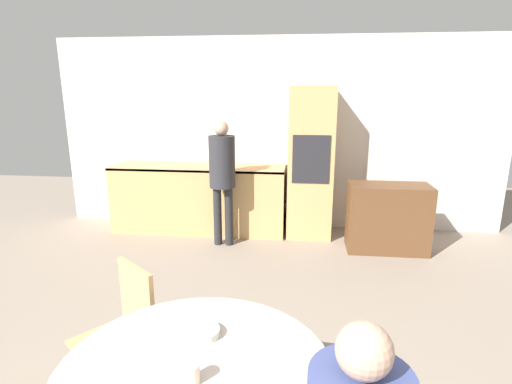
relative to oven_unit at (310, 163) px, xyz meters
The scene contains 8 objects.
wall_back 0.65m from the oven_unit, 143.52° to the left, with size 6.13×0.05×2.60m.
kitchen_counter 1.58m from the oven_unit, behind, with size 2.34×0.60×0.91m.
oven_unit is the anchor object (origin of this frame).
sideboard 1.19m from the oven_unit, 26.33° to the right, with size 0.95×0.45×0.82m.
chair_far_left 3.38m from the oven_unit, 110.61° to the right, with size 0.56×0.56×0.88m.
person_standing 1.19m from the oven_unit, 154.77° to the right, with size 0.32×0.32×1.55m.
cup 3.88m from the oven_unit, 98.21° to the right, with size 0.07×0.07×0.08m.
bowl_near 3.57m from the oven_unit, 99.49° to the right, with size 0.17×0.17×0.04m.
Camera 1 is at (0.32, -0.24, 1.92)m, focal length 28.00 mm.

